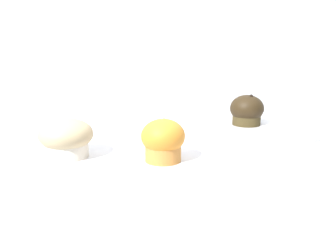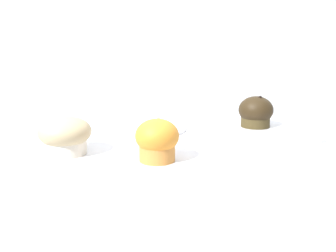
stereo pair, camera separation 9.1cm
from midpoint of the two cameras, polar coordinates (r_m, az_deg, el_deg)
The scene contains 6 objects.
wall_back at distance 1.59m, azimuth 8.40°, elevation 2.12°, with size 3.20×0.10×1.80m, color silver.
muffin_front_center at distance 0.79m, azimuth 1.67°, elevation -2.09°, with size 0.09×0.09×0.09m.
muffin_back_left at distance 0.86m, azimuth -11.84°, elevation -1.35°, with size 0.11×0.11×0.08m.
muffin_back_right at distance 1.12m, azimuth 14.90°, elevation 1.88°, with size 0.10×0.10×0.09m.
serving_plate at distance 1.06m, azimuth -0.81°, elevation -0.33°, with size 0.22×0.22×0.01m.
price_card at distance 0.97m, azimuth 22.52°, elevation -0.98°, with size 0.05×0.04×0.06m.
Camera 2 is at (0.02, -0.96, 1.21)m, focal length 42.00 mm.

